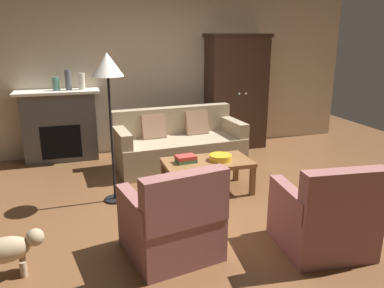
{
  "coord_description": "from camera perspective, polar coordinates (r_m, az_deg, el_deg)",
  "views": [
    {
      "loc": [
        -1.27,
        -3.91,
        1.96
      ],
      "look_at": [
        0.15,
        0.74,
        0.55
      ],
      "focal_mm": 35.76,
      "sensor_mm": 36.0,
      "label": 1
    }
  ],
  "objects": [
    {
      "name": "ground_plane",
      "position": [
        4.56,
        0.94,
        -9.33
      ],
      "size": [
        9.6,
        9.6,
        0.0
      ],
      "primitive_type": "plane",
      "color": "brown"
    },
    {
      "name": "back_wall",
      "position": [
        6.61,
        -5.93,
        11.21
      ],
      "size": [
        7.2,
        0.1,
        2.8
      ],
      "primitive_type": "cube",
      "color": "beige",
      "rests_on": "ground"
    },
    {
      "name": "fireplace",
      "position": [
        6.37,
        -19.07,
        2.64
      ],
      "size": [
        1.26,
        0.48,
        1.12
      ],
      "color": "#4C4947",
      "rests_on": "ground"
    },
    {
      "name": "armoire",
      "position": [
        6.76,
        6.56,
        7.75
      ],
      "size": [
        1.06,
        0.57,
        1.96
      ],
      "color": "#382319",
      "rests_on": "ground"
    },
    {
      "name": "couch",
      "position": [
        5.83,
        -1.99,
        -0.21
      ],
      "size": [
        1.98,
        1.0,
        0.86
      ],
      "color": "tan",
      "rests_on": "ground"
    },
    {
      "name": "coffee_table",
      "position": [
        4.83,
        2.29,
        -3.11
      ],
      "size": [
        1.1,
        0.6,
        0.42
      ],
      "color": "olive",
      "rests_on": "ground"
    },
    {
      "name": "fruit_bowl",
      "position": [
        4.83,
        4.26,
        -2.01
      ],
      "size": [
        0.28,
        0.28,
        0.07
      ],
      "primitive_type": "cylinder",
      "color": "gold",
      "rests_on": "coffee_table"
    },
    {
      "name": "book_stack",
      "position": [
        4.74,
        -0.92,
        -2.24
      ],
      "size": [
        0.26,
        0.2,
        0.09
      ],
      "color": "#427A4C",
      "rests_on": "coffee_table"
    },
    {
      "name": "mantel_vase_jade",
      "position": [
        6.24,
        -19.63,
        8.44
      ],
      "size": [
        0.1,
        0.1,
        0.2
      ],
      "primitive_type": "cylinder",
      "color": "slate",
      "rests_on": "fireplace"
    },
    {
      "name": "mantel_vase_slate",
      "position": [
        6.23,
        -18.01,
        9.08
      ],
      "size": [
        0.09,
        0.09,
        0.31
      ],
      "primitive_type": "cylinder",
      "color": "#565B66",
      "rests_on": "fireplace"
    },
    {
      "name": "mantel_vase_cream",
      "position": [
        6.23,
        -16.13,
        8.97
      ],
      "size": [
        0.1,
        0.1,
        0.25
      ],
      "primitive_type": "cylinder",
      "color": "beige",
      "rests_on": "fireplace"
    },
    {
      "name": "armchair_near_left",
      "position": [
        3.52,
        -2.91,
        -11.72
      ],
      "size": [
        0.9,
        0.9,
        0.88
      ],
      "color": "#935B56",
      "rests_on": "ground"
    },
    {
      "name": "armchair_near_right",
      "position": [
        3.8,
        19.15,
        -10.43
      ],
      "size": [
        0.85,
        0.84,
        0.88
      ],
      "color": "#935B56",
      "rests_on": "ground"
    },
    {
      "name": "floor_lamp",
      "position": [
        4.42,
        -12.45,
        10.17
      ],
      "size": [
        0.36,
        0.36,
        1.76
      ],
      "color": "black",
      "rests_on": "ground"
    },
    {
      "name": "dog",
      "position": [
        3.6,
        -25.62,
        -14.03
      ],
      "size": [
        0.57,
        0.25,
        0.39
      ],
      "color": "tan",
      "rests_on": "ground"
    }
  ]
}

